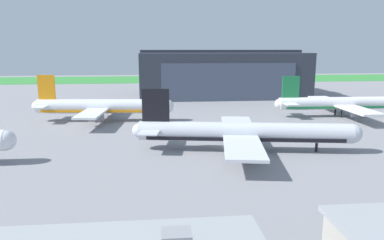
% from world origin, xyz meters
% --- Properties ---
extents(ground_plane, '(440.00, 440.00, 0.00)m').
position_xyz_m(ground_plane, '(0.00, 0.00, 0.00)').
color(ground_plane, gray).
extents(grass_field_strip, '(440.00, 56.00, 0.08)m').
position_xyz_m(grass_field_strip, '(0.00, 177.32, 0.04)').
color(grass_field_strip, '#368B3B').
rests_on(grass_field_strip, ground_plane).
extents(maintenance_hangar, '(72.73, 41.50, 20.63)m').
position_xyz_m(maintenance_hangar, '(14.94, 89.88, 9.86)').
color(maintenance_hangar, '#2D333D').
rests_on(maintenance_hangar, ground_plane).
extents(airliner_far_right, '(45.73, 38.16, 12.94)m').
position_xyz_m(airliner_far_right, '(44.90, 33.04, 4.09)').
color(airliner_far_right, white).
rests_on(airliner_far_right, ground_plane).
extents(airliner_far_left, '(42.15, 34.31, 13.79)m').
position_xyz_m(airliner_far_left, '(-30.78, 32.88, 4.29)').
color(airliner_far_left, silver).
rests_on(airliner_far_left, ground_plane).
extents(airliner_near_right, '(47.85, 38.45, 13.16)m').
position_xyz_m(airliner_near_right, '(3.59, -2.64, 3.91)').
color(airliner_near_right, silver).
rests_on(airliner_near_right, ground_plane).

